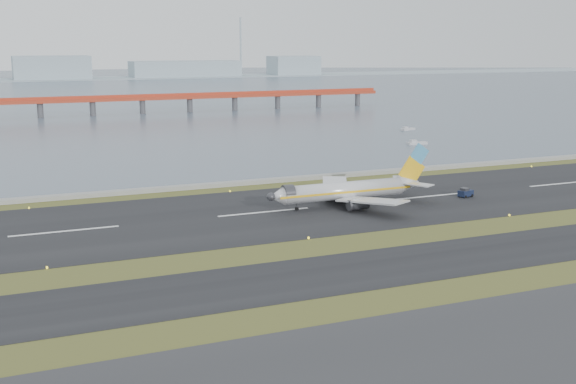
# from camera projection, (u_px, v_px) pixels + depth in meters

# --- Properties ---
(ground) EXTENTS (1000.00, 1000.00, 0.00)m
(ground) POSITION_uv_depth(u_px,v_px,m) (327.00, 250.00, 123.21)
(ground) COLOR #394719
(ground) RESTS_ON ground
(taxiway_strip) EXTENTS (1000.00, 18.00, 0.10)m
(taxiway_strip) POSITION_uv_depth(u_px,v_px,m) (360.00, 270.00, 112.37)
(taxiway_strip) COLOR black
(taxiway_strip) RESTS_ON ground
(runway_strip) EXTENTS (1000.00, 45.00, 0.10)m
(runway_strip) POSITION_uv_depth(u_px,v_px,m) (264.00, 212.00, 150.27)
(runway_strip) COLOR black
(runway_strip) RESTS_ON ground
(seawall) EXTENTS (1000.00, 2.50, 1.00)m
(seawall) POSITION_uv_depth(u_px,v_px,m) (220.00, 185.00, 177.25)
(seawall) COLOR gray
(seawall) RESTS_ON ground
(bay_water) EXTENTS (1400.00, 800.00, 1.30)m
(bay_water) POSITION_uv_depth(u_px,v_px,m) (58.00, 90.00, 538.32)
(bay_water) COLOR #434F5F
(bay_water) RESTS_ON ground
(red_pier) EXTENTS (260.00, 5.00, 10.20)m
(red_pier) POSITION_uv_depth(u_px,v_px,m) (142.00, 99.00, 354.91)
(red_pier) COLOR #AA341D
(red_pier) RESTS_ON ground
(far_shoreline) EXTENTS (1400.00, 80.00, 60.50)m
(far_shoreline) POSITION_uv_depth(u_px,v_px,m) (56.00, 73.00, 686.63)
(far_shoreline) COLOR #99ABB4
(far_shoreline) RESTS_ON ground
(airliner) EXTENTS (38.52, 32.89, 12.80)m
(airliner) POSITION_uv_depth(u_px,v_px,m) (350.00, 190.00, 155.78)
(airliner) COLOR silver
(airliner) RESTS_ON ground
(pushback_tug) EXTENTS (3.89, 2.85, 2.23)m
(pushback_tug) POSITION_uv_depth(u_px,v_px,m) (465.00, 193.00, 164.81)
(pushback_tug) COLOR #131B35
(pushback_tug) RESTS_ON ground
(workboat_near) EXTENTS (7.25, 2.53, 1.74)m
(workboat_near) POSITION_uv_depth(u_px,v_px,m) (417.00, 143.00, 249.82)
(workboat_near) COLOR #BCBCC0
(workboat_near) RESTS_ON ground
(workboat_far) EXTENTS (6.80, 3.55, 1.58)m
(workboat_far) POSITION_uv_depth(u_px,v_px,m) (407.00, 129.00, 290.37)
(workboat_far) COLOR #BCBCC0
(workboat_far) RESTS_ON ground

